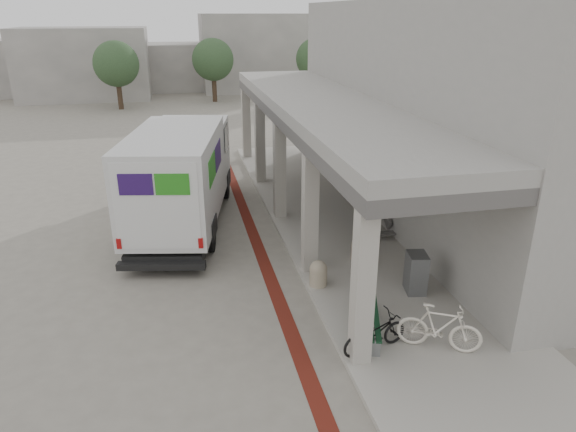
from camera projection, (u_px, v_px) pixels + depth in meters
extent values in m
plane|color=slate|center=(235.00, 289.00, 13.15)|extent=(120.00, 120.00, 0.00)
cube|color=#5A1B12|center=(260.00, 252.00, 15.16)|extent=(0.35, 40.00, 0.01)
cube|color=#9F9A8E|center=(381.00, 272.00, 13.92)|extent=(4.40, 28.00, 0.12)
cube|color=gray|center=(431.00, 111.00, 17.39)|extent=(4.30, 17.00, 7.00)
cube|color=#53504E|center=(325.00, 115.00, 16.65)|extent=(3.40, 16.90, 0.35)
cube|color=gray|center=(325.00, 104.00, 16.52)|extent=(3.40, 16.90, 0.35)
cube|color=gray|center=(85.00, 63.00, 41.41)|extent=(10.00, 6.00, 5.50)
cube|color=gray|center=(174.00, 67.00, 46.70)|extent=(8.00, 6.00, 4.00)
cube|color=gray|center=(253.00, 53.00, 45.81)|extent=(9.00, 6.00, 6.50)
cube|color=gray|center=(16.00, 68.00, 43.13)|extent=(7.00, 5.00, 4.50)
cylinder|color=#38281C|center=(120.00, 92.00, 37.13)|extent=(0.36, 0.36, 2.40)
sphere|color=#293F24|center=(116.00, 64.00, 36.39)|extent=(3.20, 3.20, 3.20)
cylinder|color=#38281C|center=(214.00, 86.00, 40.33)|extent=(0.36, 0.36, 2.40)
sphere|color=#293F24|center=(213.00, 60.00, 39.59)|extent=(3.20, 3.20, 3.20)
cylinder|color=#38281C|center=(316.00, 85.00, 41.00)|extent=(0.36, 0.36, 2.40)
sphere|color=#293F24|center=(316.00, 59.00, 40.26)|extent=(3.20, 3.20, 3.20)
cube|color=black|center=(185.00, 213.00, 16.99)|extent=(3.49, 7.41, 0.31)
cube|color=silver|center=(176.00, 176.00, 15.56)|extent=(3.43, 5.67, 2.65)
cube|color=silver|center=(194.00, 152.00, 18.88)|extent=(2.78, 2.38, 2.34)
cube|color=silver|center=(199.00, 166.00, 20.19)|extent=(2.32, 1.04, 0.82)
cube|color=black|center=(196.00, 132.00, 19.43)|extent=(2.29, 0.92, 1.07)
cube|color=black|center=(161.00, 266.00, 13.60)|extent=(2.35, 0.71, 0.18)
cube|color=#291150|center=(139.00, 155.00, 16.03)|extent=(0.30, 1.40, 0.76)
cube|color=#26801C|center=(126.00, 169.00, 14.61)|extent=(0.30, 1.40, 0.76)
cube|color=#291150|center=(135.00, 185.00, 12.83)|extent=(0.86, 0.20, 0.56)
cube|color=#26801C|center=(172.00, 184.00, 12.85)|extent=(0.86, 0.20, 0.56)
cylinder|color=black|center=(168.00, 187.00, 19.42)|extent=(0.46, 0.95, 0.92)
cylinder|color=black|center=(225.00, 187.00, 19.45)|extent=(0.46, 0.95, 0.92)
cylinder|color=black|center=(136.00, 237.00, 15.06)|extent=(0.46, 0.95, 0.92)
cylinder|color=black|center=(209.00, 237.00, 15.10)|extent=(0.46, 0.95, 0.92)
cube|color=gray|center=(370.00, 347.00, 10.36)|extent=(0.41, 0.20, 0.40)
cube|color=gray|center=(367.00, 305.00, 11.83)|extent=(0.41, 0.20, 0.40)
cube|color=#10321B|center=(362.00, 316.00, 11.02)|extent=(0.69, 1.85, 0.05)
cube|color=#10321B|center=(369.00, 316.00, 11.01)|extent=(0.69, 1.85, 0.05)
cube|color=#10321B|center=(376.00, 316.00, 11.00)|extent=(0.69, 1.85, 0.05)
cylinder|color=gray|center=(318.00, 277.00, 13.05)|extent=(0.45, 0.45, 0.45)
sphere|color=gray|center=(318.00, 269.00, 12.97)|extent=(0.45, 0.45, 0.45)
cylinder|color=gray|center=(358.00, 252.00, 14.41)|extent=(0.43, 0.43, 0.43)
sphere|color=gray|center=(359.00, 245.00, 14.33)|extent=(0.43, 0.43, 0.43)
cube|color=slate|center=(416.00, 273.00, 12.66)|extent=(0.56, 0.69, 1.02)
imported|color=black|center=(375.00, 333.00, 10.46)|extent=(1.62, 0.94, 0.80)
imported|color=silver|center=(439.00, 327.00, 10.45)|extent=(1.74, 1.24, 1.03)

